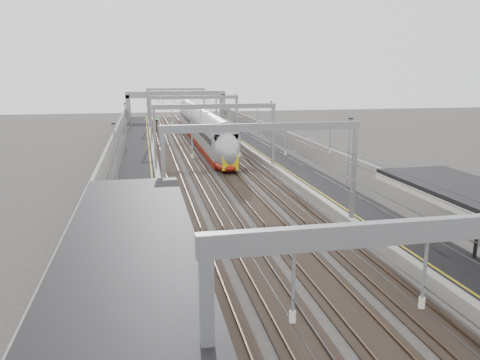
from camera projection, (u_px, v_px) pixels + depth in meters
name	position (u px, v px, depth m)	size (l,w,h in m)	color
platform_left	(140.00, 169.00, 51.29)	(4.00, 120.00, 1.00)	black
platform_right	(280.00, 163.00, 54.45)	(4.00, 120.00, 1.00)	black
tracks	(212.00, 170.00, 52.97)	(11.40, 140.00, 0.20)	black
overhead_line	(204.00, 111.00, 57.94)	(13.00, 140.00, 6.60)	gray
canopy_left	(123.00, 334.00, 10.15)	(4.40, 30.00, 4.24)	black
overbridge	(176.00, 99.00, 104.34)	(22.00, 2.20, 6.90)	gray
wall_left	(109.00, 160.00, 50.42)	(0.30, 120.00, 3.20)	gray
wall_right	(306.00, 153.00, 54.84)	(0.30, 120.00, 3.20)	gray
train	(202.00, 130.00, 72.19)	(2.79, 50.91, 4.42)	maroon
signal_green	(157.00, 124.00, 79.42)	(0.32, 0.32, 3.48)	black
signal_red_near	(210.00, 126.00, 75.83)	(0.32, 0.32, 3.48)	black
signal_red_far	(224.00, 126.00, 75.77)	(0.32, 0.32, 3.48)	black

